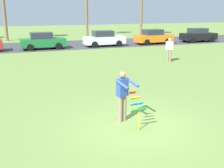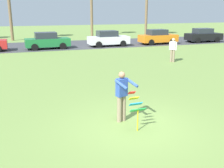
{
  "view_description": "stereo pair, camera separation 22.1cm",
  "coord_description": "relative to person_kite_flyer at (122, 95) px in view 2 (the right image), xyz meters",
  "views": [
    {
      "loc": [
        -3.49,
        -7.36,
        3.67
      ],
      "look_at": [
        -0.26,
        1.5,
        1.05
      ],
      "focal_mm": 42.95,
      "sensor_mm": 36.0,
      "label": 1
    },
    {
      "loc": [
        -3.28,
        -7.43,
        3.67
      ],
      "look_at": [
        -0.26,
        1.5,
        1.05
      ],
      "focal_mm": 42.95,
      "sensor_mm": 36.0,
      "label": 2
    }
  ],
  "objects": [
    {
      "name": "parked_car_black",
      "position": [
        17.27,
        18.71,
        -0.18
      ],
      "size": [
        4.22,
        1.88,
        1.6
      ],
      "color": "black",
      "rests_on": "ground"
    },
    {
      "name": "road_strip",
      "position": [
        0.26,
        21.11,
        -0.95
      ],
      "size": [
        120.0,
        8.0,
        0.01
      ],
      "primitive_type": "cube",
      "color": "#424247",
      "rests_on": "ground"
    },
    {
      "name": "ground_plane",
      "position": [
        0.26,
        -0.48,
        -0.95
      ],
      "size": [
        120.0,
        120.0,
        0.0
      ],
      "primitive_type": "plane",
      "color": "olive"
    },
    {
      "name": "kite_held",
      "position": [
        0.2,
        -0.68,
        -0.16
      ],
      "size": [
        0.51,
        0.64,
        1.17
      ],
      "color": "red",
      "rests_on": "ground"
    },
    {
      "name": "parked_car_green",
      "position": [
        -0.64,
        18.71,
        -0.18
      ],
      "size": [
        4.26,
        1.96,
        1.6
      ],
      "color": "#1E7238",
      "rests_on": "ground"
    },
    {
      "name": "person_kite_flyer",
      "position": [
        0.0,
        0.0,
        0.0
      ],
      "size": [
        0.69,
        0.76,
        1.73
      ],
      "color": "gray",
      "rests_on": "ground"
    },
    {
      "name": "person_walker_near",
      "position": [
        7.28,
        8.9,
        -0.02
      ],
      "size": [
        0.41,
        0.45,
        1.73
      ],
      "color": "gray",
      "rests_on": "ground"
    },
    {
      "name": "parked_car_orange",
      "position": [
        11.31,
        18.71,
        -0.18
      ],
      "size": [
        4.26,
        1.96,
        1.6
      ],
      "color": "orange",
      "rests_on": "ground"
    },
    {
      "name": "parked_car_white",
      "position": [
        5.55,
        18.71,
        -0.18
      ],
      "size": [
        4.22,
        1.87,
        1.6
      ],
      "color": "white",
      "rests_on": "ground"
    }
  ]
}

